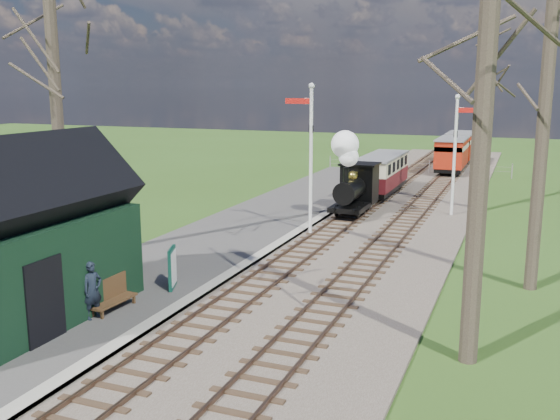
# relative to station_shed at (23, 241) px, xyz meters

# --- Properties ---
(distant_hills) EXTENTS (114.40, 48.00, 22.02)m
(distant_hills) POSITION_rel_station_shed_xyz_m (5.70, 60.38, -18.47)
(distant_hills) COLOR #385B23
(distant_hills) RESTS_ON ground
(ballast_bed) EXTENTS (8.00, 60.00, 0.10)m
(ballast_bed) POSITION_rel_station_shed_xyz_m (5.60, 18.00, -2.22)
(ballast_bed) COLOR brown
(ballast_bed) RESTS_ON ground
(track_near) EXTENTS (1.60, 60.00, 0.15)m
(track_near) POSITION_rel_station_shed_xyz_m (4.30, 18.00, -2.17)
(track_near) COLOR brown
(track_near) RESTS_ON ground
(track_far) EXTENTS (1.60, 60.00, 0.15)m
(track_far) POSITION_rel_station_shed_xyz_m (6.90, 18.00, -2.17)
(track_far) COLOR brown
(track_far) RESTS_ON ground
(platform) EXTENTS (5.00, 44.00, 0.20)m
(platform) POSITION_rel_station_shed_xyz_m (0.80, 10.00, -2.17)
(platform) COLOR #474442
(platform) RESTS_ON ground
(coping_strip) EXTENTS (0.40, 44.00, 0.21)m
(coping_strip) POSITION_rel_station_shed_xyz_m (3.10, 10.00, -2.16)
(coping_strip) COLOR #B2AD9E
(coping_strip) RESTS_ON ground
(station_shed) EXTENTS (3.25, 6.30, 4.78)m
(station_shed) POSITION_rel_station_shed_xyz_m (0.00, 0.00, 0.00)
(station_shed) COLOR black
(station_shed) RESTS_ON platform
(semaphore_near) EXTENTS (1.22, 0.24, 6.22)m
(semaphore_near) POSITION_rel_station_shed_xyz_m (3.53, 12.00, 1.35)
(semaphore_near) COLOR silver
(semaphore_near) RESTS_ON ground
(semaphore_far) EXTENTS (1.22, 0.24, 5.72)m
(semaphore_far) POSITION_rel_station_shed_xyz_m (8.67, 18.00, 1.08)
(semaphore_far) COLOR silver
(semaphore_far) RESTS_ON ground
(bare_trees) EXTENTS (15.51, 22.39, 12.00)m
(bare_trees) POSITION_rel_station_shed_xyz_m (5.63, 6.10, 2.94)
(bare_trees) COLOR #382D23
(bare_trees) RESTS_ON ground
(fence_line) EXTENTS (12.60, 0.08, 1.00)m
(fence_line) POSITION_rel_station_shed_xyz_m (4.60, 32.00, -1.72)
(fence_line) COLOR slate
(fence_line) RESTS_ON ground
(locomotive) EXTENTS (1.59, 3.70, 3.97)m
(locomotive) POSITION_rel_station_shed_xyz_m (4.29, 16.17, -0.41)
(locomotive) COLOR black
(locomotive) RESTS_ON ground
(coach) EXTENTS (1.85, 6.35, 1.95)m
(coach) POSITION_rel_station_shed_xyz_m (4.30, 22.23, -0.90)
(coach) COLOR black
(coach) RESTS_ON ground
(red_carriage_a) EXTENTS (1.92, 4.75, 2.02)m
(red_carriage_a) POSITION_rel_station_shed_xyz_m (6.90, 32.57, -0.86)
(red_carriage_a) COLOR black
(red_carriage_a) RESTS_ON ground
(red_carriage_b) EXTENTS (1.92, 4.75, 2.02)m
(red_carriage_b) POSITION_rel_station_shed_xyz_m (6.90, 38.07, -0.86)
(red_carriage_b) COLOR black
(red_carriage_b) RESTS_ON ground
(sign_board) EXTENTS (0.38, 0.82, 1.23)m
(sign_board) POSITION_rel_station_shed_xyz_m (2.18, 3.52, -1.45)
(sign_board) COLOR #0E4433
(sign_board) RESTS_ON platform
(bench) EXTENTS (0.53, 1.53, 0.86)m
(bench) POSITION_rel_station_shed_xyz_m (1.57, 1.33, -1.66)
(bench) COLOR #4C321B
(bench) RESTS_ON platform
(person) EXTENTS (0.50, 0.63, 1.52)m
(person) POSITION_rel_station_shed_xyz_m (1.56, 0.63, -1.31)
(person) COLOR #1A222F
(person) RESTS_ON platform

